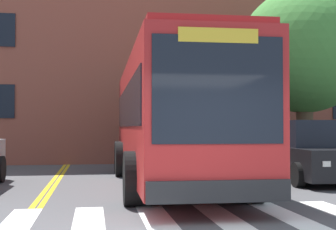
{
  "coord_description": "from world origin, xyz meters",
  "views": [
    {
      "loc": [
        -1.79,
        -5.43,
        1.57
      ],
      "look_at": [
        0.06,
        6.25,
        1.89
      ],
      "focal_mm": 50.0,
      "sensor_mm": 36.0,
      "label": 1
    }
  ],
  "objects": [
    {
      "name": "car_black_far_lane",
      "position": [
        4.53,
        7.48,
        0.8
      ],
      "size": [
        2.31,
        4.44,
        1.78
      ],
      "color": "black",
      "rests_on": "ground"
    },
    {
      "name": "crosswalk",
      "position": [
        -0.71,
        2.03,
        0.0
      ],
      "size": [
        12.08,
        3.75,
        0.01
      ],
      "color": "white",
      "rests_on": "ground"
    },
    {
      "name": "lane_line_yellow_inner",
      "position": [
        -2.98,
        16.03,
        0.0
      ],
      "size": [
        0.12,
        36.0,
        0.01
      ],
      "primitive_type": "cube",
      "color": "gold",
      "rests_on": "ground"
    },
    {
      "name": "building_facade",
      "position": [
        2.05,
        18.9,
        5.32
      ],
      "size": [
        38.27,
        8.46,
        10.63
      ],
      "color": "brown",
      "rests_on": "ground"
    },
    {
      "name": "city_bus",
      "position": [
        0.3,
        7.28,
        1.84
      ],
      "size": [
        3.01,
        10.78,
        3.47
      ],
      "color": "#B22323",
      "rests_on": "ground"
    },
    {
      "name": "street_tree_curbside_large",
      "position": [
        5.81,
        10.61,
        4.37
      ],
      "size": [
        6.39,
        6.52,
        6.69
      ],
      "color": "brown",
      "rests_on": "ground"
    },
    {
      "name": "lane_line_yellow_outer",
      "position": [
        -2.82,
        16.03,
        0.0
      ],
      "size": [
        0.12,
        36.0,
        0.01
      ],
      "primitive_type": "cube",
      "color": "gold",
      "rests_on": "ground"
    }
  ]
}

